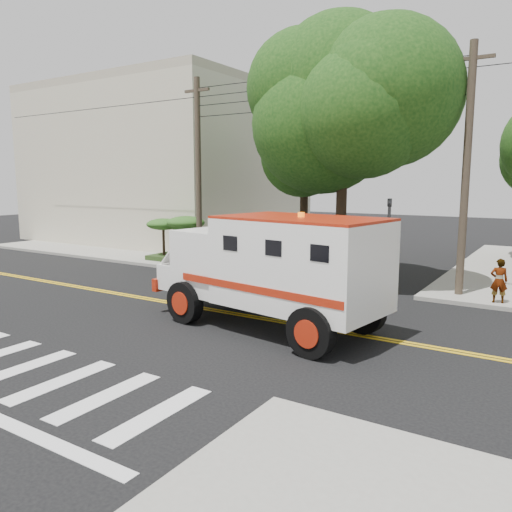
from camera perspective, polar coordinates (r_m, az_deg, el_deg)
The scene contains 12 objects.
ground at distance 16.56m, azimuth -4.23°, elevation -6.30°, with size 100.00×100.00×0.00m, color black.
sidewalk_nw at distance 35.25m, azimuth -8.85°, elevation 1.70°, with size 17.00×17.00×0.15m, color gray.
building_left at distance 37.46m, azimuth -9.84°, elevation 9.86°, with size 16.00×14.00×10.00m, color beige.
utility_pole_left at distance 24.18m, azimuth -6.60°, elevation 9.14°, with size 0.28×0.28×9.00m, color #382D23.
utility_pole_right at distance 19.32m, azimuth 22.87°, elevation 8.67°, with size 0.28×0.28×9.00m, color #382D23.
tree_main at distance 20.72m, azimuth 10.86°, elevation 16.63°, with size 6.08×5.70×9.85m.
tree_left at distance 27.54m, azimuth 5.99°, elevation 11.64°, with size 4.48×4.20×7.70m.
traffic_signal at distance 19.42m, azimuth 14.90°, elevation 2.33°, with size 0.15×0.18×3.60m.
accessibility_sign at distance 24.86m, azimuth -7.31°, elevation 1.87°, with size 0.45×0.10×2.02m.
palm_planter at distance 25.97m, azimuth -8.79°, elevation 2.75°, with size 3.52×2.63×2.36m.
armored_truck at distance 14.24m, azimuth 2.05°, elevation -1.03°, with size 7.53×3.79×3.29m.
pedestrian_a at distance 18.74m, azimuth 26.02°, elevation -2.56°, with size 0.55×0.36×1.52m, color gray.
Camera 1 is at (9.55, -12.84, 4.26)m, focal length 35.00 mm.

